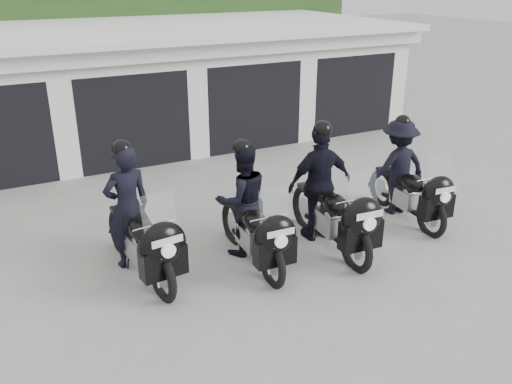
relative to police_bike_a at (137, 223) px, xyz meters
name	(u,v)px	position (x,y,z in m)	size (l,w,h in m)	color
ground	(238,273)	(1.32, -0.72, -0.84)	(80.00, 80.00, 0.00)	gray
garage_block	(107,88)	(1.32, 7.33, 0.58)	(16.40, 6.80, 2.96)	silver
background_vegetation	(80,21)	(1.69, 12.19, 1.93)	(20.00, 3.90, 5.80)	#1C3B15
police_bike_a	(137,223)	(0.00, 0.00, 0.00)	(0.90, 2.43, 2.12)	black
police_bike_b	(248,210)	(1.69, -0.32, 0.00)	(0.93, 2.30, 2.00)	black
police_bike_c	(326,193)	(3.08, -0.45, 0.07)	(1.21, 2.48, 2.16)	black
police_bike_d	(403,174)	(5.00, -0.18, 0.00)	(1.23, 2.27, 1.97)	black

